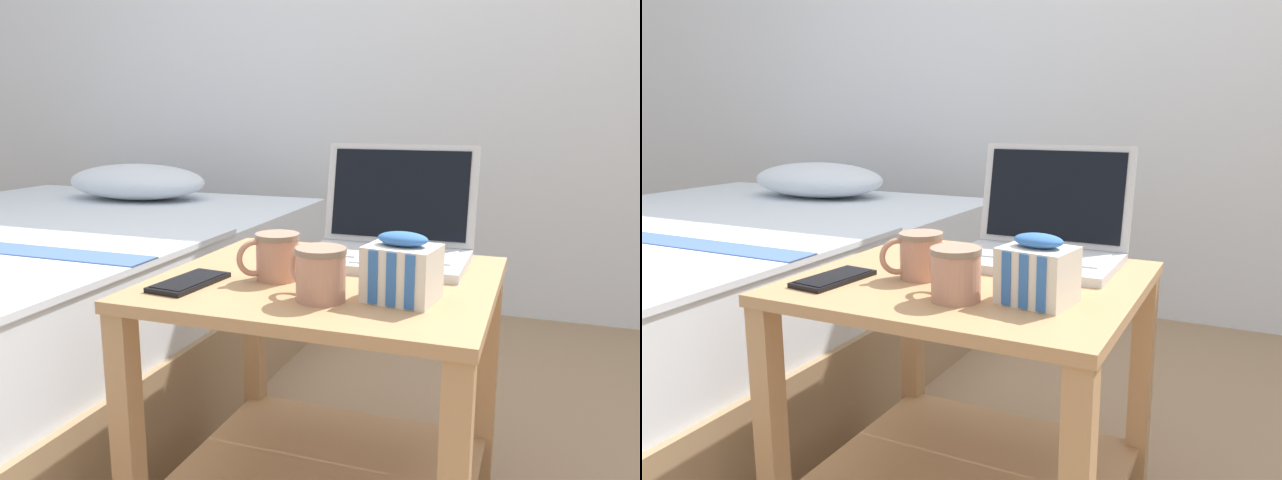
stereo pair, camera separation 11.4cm
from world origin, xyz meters
The scene contains 7 objects.
back_wall centered at (0.00, 1.62, 1.25)m, with size 8.00×0.05×2.50m.
bedside_table centered at (0.00, 0.00, 0.36)m, with size 0.63×0.57×0.56m.
laptop centered at (0.07, 0.18, 0.60)m, with size 0.34×0.28×0.24m.
mug_front_left centered at (-0.08, -0.05, 0.61)m, with size 0.10×0.10×0.09m.
mug_front_right centered at (0.04, -0.15, 0.61)m, with size 0.12×0.09×0.09m.
snack_bag centered at (0.17, -0.10, 0.61)m, with size 0.13×0.11×0.12m.
cell_phone centered at (-0.22, -0.14, 0.56)m, with size 0.09×0.16×0.01m.
Camera 1 is at (0.38, -1.09, 0.87)m, focal length 35.00 mm.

